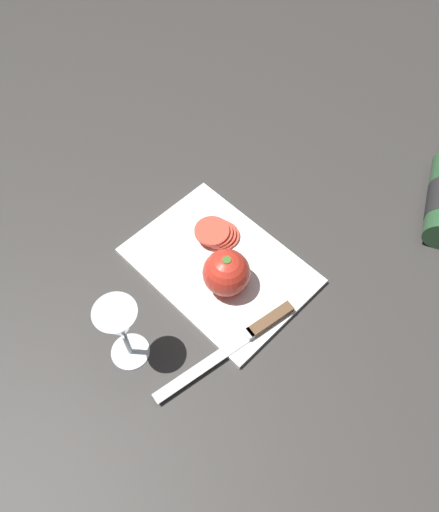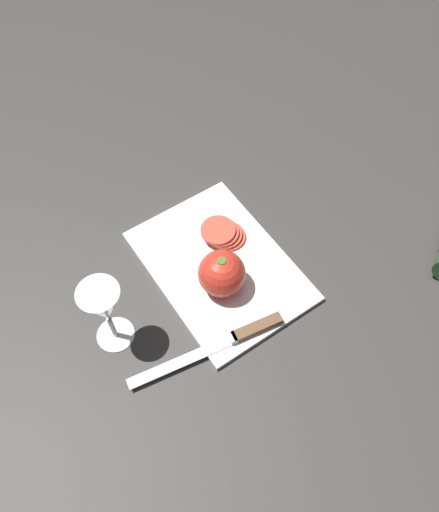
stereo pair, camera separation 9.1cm
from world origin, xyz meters
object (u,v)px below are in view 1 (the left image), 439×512
at_px(wine_glass, 120,326).
at_px(whole_tomato, 226,273).
at_px(knife, 255,331).
at_px(tomato_slice_stack_near, 217,233).

xyz_separation_m(wine_glass, whole_tomato, (-0.03, -0.21, -0.05)).
height_order(whole_tomato, knife, whole_tomato).
relative_size(wine_glass, whole_tomato, 1.81).
bearing_deg(tomato_slice_stack_near, knife, 153.23).
bearing_deg(knife, tomato_slice_stack_near, -107.34).
height_order(knife, tomato_slice_stack_near, tomato_slice_stack_near).
xyz_separation_m(wine_glass, knife, (-0.13, -0.17, -0.09)).
distance_m(whole_tomato, tomato_slice_stack_near, 0.11).
distance_m(knife, tomato_slice_stack_near, 0.21).
height_order(wine_glass, knife, wine_glass).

